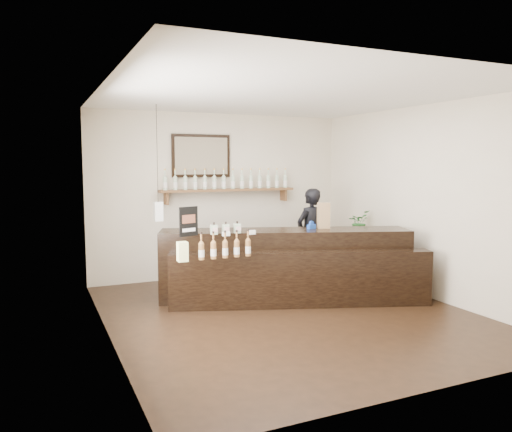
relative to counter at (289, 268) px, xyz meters
The scene contains 10 objects.
ground 0.81m from the counter, 119.79° to the right, with size 5.00×5.00×0.00m, color black.
room_shell 1.40m from the counter, 119.79° to the right, with size 5.00×5.00×5.00m.
back_wall_decor 2.26m from the counter, 104.42° to the left, with size 2.66×0.96×1.69m.
counter is the anchor object (origin of this frame).
promo_sign 1.62m from the counter, behind, with size 0.27×0.10×0.39m.
paper_bag 0.93m from the counter, ahead, with size 0.21×0.18×0.38m.
tape_dispenser 0.71m from the counter, ahead, with size 0.15×0.09×0.12m.
side_cabinet 1.80m from the counter, 21.60° to the left, with size 0.44×0.57×0.78m.
potted_plant 1.87m from the counter, 21.60° to the left, with size 0.35×0.31×0.39m, color #2A6A2B.
shopkeeper 1.41m from the counter, 46.79° to the left, with size 0.63×0.42×1.74m, color black.
Camera 1 is at (-2.98, -5.63, 1.95)m, focal length 35.00 mm.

